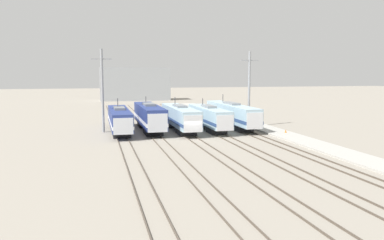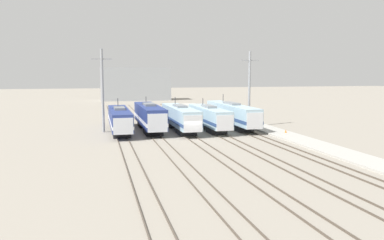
{
  "view_description": "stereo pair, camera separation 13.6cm",
  "coord_description": "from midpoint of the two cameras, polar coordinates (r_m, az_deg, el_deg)",
  "views": [
    {
      "loc": [
        -12.82,
        -49.93,
        8.91
      ],
      "look_at": [
        0.42,
        1.84,
        2.39
      ],
      "focal_mm": 35.0,
      "sensor_mm": 36.0,
      "label": 1
    },
    {
      "loc": [
        -12.69,
        -49.96,
        8.91
      ],
      "look_at": [
        0.42,
        1.84,
        2.39
      ],
      "focal_mm": 35.0,
      "sensor_mm": 36.0,
      "label": 2
    }
  ],
  "objects": [
    {
      "name": "ground_plane",
      "position": [
        52.31,
        0.12,
        -2.85
      ],
      "size": [
        400.0,
        400.0,
        0.0
      ],
      "primitive_type": "plane",
      "color": "gray"
    },
    {
      "name": "rail_pair_far_left",
      "position": [
        50.83,
        -10.31,
        -3.17
      ],
      "size": [
        1.5,
        120.0,
        0.15
      ],
      "color": "#4C4238",
      "rests_on": "ground_plane"
    },
    {
      "name": "rail_pair_center_left",
      "position": [
        51.35,
        -5.02,
        -2.98
      ],
      "size": [
        1.51,
        120.0,
        0.15
      ],
      "color": "#4C4238",
      "rests_on": "ground_plane"
    },
    {
      "name": "rail_pair_center",
      "position": [
        52.3,
        0.12,
        -2.77
      ],
      "size": [
        1.51,
        120.0,
        0.15
      ],
      "color": "#4C4238",
      "rests_on": "ground_plane"
    },
    {
      "name": "rail_pair_center_right",
      "position": [
        53.66,
        5.04,
        -2.55
      ],
      "size": [
        1.51,
        120.0,
        0.15
      ],
      "color": "#4C4238",
      "rests_on": "ground_plane"
    },
    {
      "name": "rail_pair_far_right",
      "position": [
        55.39,
        9.69,
        -2.33
      ],
      "size": [
        1.5,
        120.0,
        0.15
      ],
      "color": "#4C4238",
      "rests_on": "ground_plane"
    },
    {
      "name": "locomotive_far_left",
      "position": [
        58.44,
        -10.9,
        0.07
      ],
      "size": [
        2.91,
        17.02,
        5.06
      ],
      "color": "black",
      "rests_on": "ground_plane"
    },
    {
      "name": "locomotive_center_left",
      "position": [
        59.8,
        -6.41,
        0.5
      ],
      "size": [
        3.07,
        17.22,
        5.22
      ],
      "color": "black",
      "rests_on": "ground_plane"
    },
    {
      "name": "locomotive_center",
      "position": [
        59.36,
        -1.7,
        0.38
      ],
      "size": [
        2.95,
        17.05,
        5.14
      ],
      "color": "#232326",
      "rests_on": "ground_plane"
    },
    {
      "name": "locomotive_center_right",
      "position": [
        60.26,
        2.78,
        0.4
      ],
      "size": [
        2.81,
        16.17,
        4.87
      ],
      "color": "#232326",
      "rests_on": "ground_plane"
    },
    {
      "name": "locomotive_far_right",
      "position": [
        64.01,
        6.22,
        0.85
      ],
      "size": [
        2.81,
        19.98,
        5.37
      ],
      "color": "#232326",
      "rests_on": "ground_plane"
    },
    {
      "name": "catenary_tower_left",
      "position": [
        59.14,
        -13.42,
        4.5
      ],
      "size": [
        3.07,
        0.4,
        12.79
      ],
      "color": "gray",
      "rests_on": "ground_plane"
    },
    {
      "name": "catenary_tower_right",
      "position": [
        64.22,
        8.79,
        4.79
      ],
      "size": [
        3.07,
        0.4,
        12.79
      ],
      "color": "gray",
      "rests_on": "ground_plane"
    },
    {
      "name": "platform",
      "position": [
        57.23,
        13.62,
        -2.07
      ],
      "size": [
        4.0,
        120.0,
        0.25
      ],
      "color": "#A8A59E",
      "rests_on": "ground_plane"
    },
    {
      "name": "traffic_cone",
      "position": [
        57.64,
        14.16,
        -1.64
      ],
      "size": [
        0.29,
        0.29,
        0.5
      ],
      "color": "orange",
      "rests_on": "platform"
    },
    {
      "name": "depot_building",
      "position": [
        131.85,
        -8.58,
        5.45
      ],
      "size": [
        23.64,
        8.49,
        11.26
      ],
      "color": "#9EA3A8",
      "rests_on": "ground_plane"
    }
  ]
}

